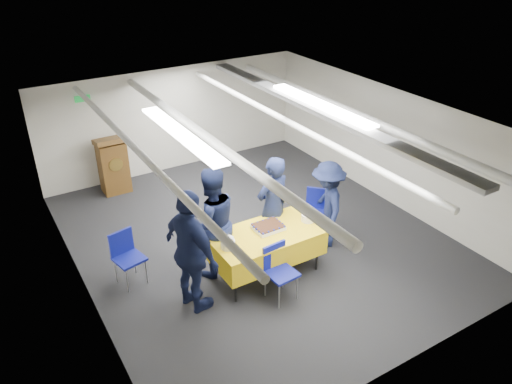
{
  "coord_description": "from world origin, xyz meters",
  "views": [
    {
      "loc": [
        -3.93,
        -6.45,
        5.02
      ],
      "look_at": [
        -0.12,
        -0.2,
        1.05
      ],
      "focal_mm": 35.0,
      "sensor_mm": 36.0,
      "label": 1
    }
  ],
  "objects_px": {
    "chair_left": "(126,252)",
    "sailor_a": "(273,206)",
    "podium": "(113,164)",
    "sailor_d": "(327,205)",
    "sheet_cake": "(268,227)",
    "sailor_b": "(211,223)",
    "sailor_c": "(192,252)",
    "chair_near": "(278,266)",
    "chair_right": "(316,207)",
    "serving_table": "(266,244)"
  },
  "relations": [
    {
      "from": "sailor_d",
      "to": "serving_table",
      "type": "bearing_deg",
      "value": -55.51
    },
    {
      "from": "chair_left",
      "to": "sailor_c",
      "type": "height_order",
      "value": "sailor_c"
    },
    {
      "from": "sailor_b",
      "to": "sailor_d",
      "type": "distance_m",
      "value": 2.06
    },
    {
      "from": "sailor_a",
      "to": "sailor_b",
      "type": "xyz_separation_m",
      "value": [
        -1.12,
        0.02,
        0.03
      ]
    },
    {
      "from": "podium",
      "to": "chair_near",
      "type": "relative_size",
      "value": 1.44
    },
    {
      "from": "sailor_a",
      "to": "sailor_c",
      "type": "height_order",
      "value": "sailor_c"
    },
    {
      "from": "sailor_c",
      "to": "podium",
      "type": "bearing_deg",
      "value": -12.92
    },
    {
      "from": "sheet_cake",
      "to": "chair_right",
      "type": "xyz_separation_m",
      "value": [
        1.32,
        0.46,
        -0.28
      ]
    },
    {
      "from": "chair_left",
      "to": "sailor_a",
      "type": "distance_m",
      "value": 2.45
    },
    {
      "from": "podium",
      "to": "sheet_cake",
      "type": "bearing_deg",
      "value": -72.07
    },
    {
      "from": "chair_near",
      "to": "sailor_d",
      "type": "height_order",
      "value": "sailor_d"
    },
    {
      "from": "serving_table",
      "to": "sailor_c",
      "type": "xyz_separation_m",
      "value": [
        -1.31,
        -0.13,
        0.4
      ]
    },
    {
      "from": "podium",
      "to": "chair_right",
      "type": "distance_m",
      "value": 4.34
    },
    {
      "from": "podium",
      "to": "chair_left",
      "type": "relative_size",
      "value": 1.44
    },
    {
      "from": "sailor_b",
      "to": "serving_table",
      "type": "bearing_deg",
      "value": 148.26
    },
    {
      "from": "podium",
      "to": "chair_left",
      "type": "distance_m",
      "value": 3.14
    },
    {
      "from": "chair_left",
      "to": "chair_right",
      "type": "bearing_deg",
      "value": -7.37
    },
    {
      "from": "sheet_cake",
      "to": "sailor_a",
      "type": "relative_size",
      "value": 0.26
    },
    {
      "from": "sailor_a",
      "to": "sailor_c",
      "type": "relative_size",
      "value": 0.92
    },
    {
      "from": "chair_left",
      "to": "sailor_c",
      "type": "bearing_deg",
      "value": -60.02
    },
    {
      "from": "chair_right",
      "to": "sailor_d",
      "type": "height_order",
      "value": "sailor_d"
    },
    {
      "from": "sailor_c",
      "to": "sailor_d",
      "type": "height_order",
      "value": "sailor_c"
    },
    {
      "from": "chair_near",
      "to": "sailor_c",
      "type": "xyz_separation_m",
      "value": [
        -1.18,
        0.42,
        0.43
      ]
    },
    {
      "from": "sailor_a",
      "to": "sailor_c",
      "type": "bearing_deg",
      "value": 11.34
    },
    {
      "from": "serving_table",
      "to": "sailor_a",
      "type": "height_order",
      "value": "sailor_a"
    },
    {
      "from": "chair_near",
      "to": "chair_left",
      "type": "distance_m",
      "value": 2.37
    },
    {
      "from": "chair_left",
      "to": "sailor_a",
      "type": "bearing_deg",
      "value": -12.22
    },
    {
      "from": "podium",
      "to": "sailor_d",
      "type": "bearing_deg",
      "value": -56.77
    },
    {
      "from": "sailor_b",
      "to": "sailor_c",
      "type": "xyz_separation_m",
      "value": [
        -0.61,
        -0.61,
        0.04
      ]
    },
    {
      "from": "podium",
      "to": "chair_right",
      "type": "height_order",
      "value": "podium"
    },
    {
      "from": "sheet_cake",
      "to": "chair_near",
      "type": "relative_size",
      "value": 0.54
    },
    {
      "from": "serving_table",
      "to": "chair_right",
      "type": "distance_m",
      "value": 1.5
    },
    {
      "from": "chair_near",
      "to": "sheet_cake",
      "type": "bearing_deg",
      "value": 70.52
    },
    {
      "from": "sheet_cake",
      "to": "sailor_d",
      "type": "relative_size",
      "value": 0.3
    },
    {
      "from": "serving_table",
      "to": "chair_left",
      "type": "distance_m",
      "value": 2.18
    },
    {
      "from": "chair_near",
      "to": "sailor_a",
      "type": "relative_size",
      "value": 0.49
    },
    {
      "from": "serving_table",
      "to": "chair_near",
      "type": "distance_m",
      "value": 0.56
    },
    {
      "from": "sheet_cake",
      "to": "podium",
      "type": "distance_m",
      "value": 4.15
    },
    {
      "from": "podium",
      "to": "sailor_a",
      "type": "xyz_separation_m",
      "value": [
        1.61,
        -3.56,
        0.27
      ]
    },
    {
      "from": "chair_right",
      "to": "sailor_b",
      "type": "relative_size",
      "value": 0.47
    },
    {
      "from": "sheet_cake",
      "to": "sailor_d",
      "type": "height_order",
      "value": "sailor_d"
    },
    {
      "from": "sheet_cake",
      "to": "sailor_a",
      "type": "bearing_deg",
      "value": 49.14
    },
    {
      "from": "podium",
      "to": "chair_right",
      "type": "xyz_separation_m",
      "value": [
        2.59,
        -3.48,
        -0.08
      ]
    },
    {
      "from": "chair_left",
      "to": "sailor_d",
      "type": "height_order",
      "value": "sailor_d"
    },
    {
      "from": "sailor_a",
      "to": "sailor_d",
      "type": "xyz_separation_m",
      "value": [
        0.91,
        -0.29,
        -0.1
      ]
    },
    {
      "from": "chair_right",
      "to": "sailor_c",
      "type": "height_order",
      "value": "sailor_c"
    },
    {
      "from": "chair_near",
      "to": "sailor_c",
      "type": "distance_m",
      "value": 1.32
    },
    {
      "from": "chair_near",
      "to": "sailor_a",
      "type": "distance_m",
      "value": 1.2
    },
    {
      "from": "podium",
      "to": "sailor_d",
      "type": "height_order",
      "value": "sailor_d"
    },
    {
      "from": "sheet_cake",
      "to": "podium",
      "type": "bearing_deg",
      "value": 107.93
    }
  ]
}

